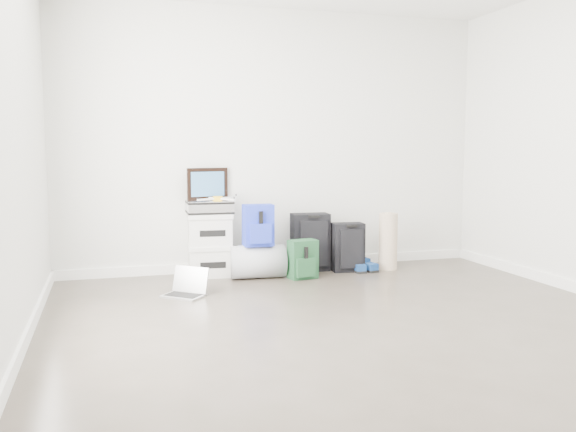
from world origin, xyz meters
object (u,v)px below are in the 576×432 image
object	(u,v)px
carry_on	(348,247)
laptop	(186,289)
boxes_stack	(210,244)
briefcase	(210,207)
duffel_bag	(258,262)
large_suitcase	(310,242)

from	to	relation	value
carry_on	laptop	world-z (taller)	carry_on
boxes_stack	briefcase	world-z (taller)	briefcase
briefcase	duffel_bag	size ratio (longest dim) A/B	0.84
briefcase	duffel_bag	distance (m)	0.72
large_suitcase	duffel_bag	bearing A→B (deg)	-157.26
carry_on	laptop	bearing A→B (deg)	-157.00
briefcase	laptop	distance (m)	1.06
briefcase	duffel_bag	xyz separation A→B (m)	(0.43, -0.24, -0.53)
large_suitcase	laptop	world-z (taller)	large_suitcase
duffel_bag	boxes_stack	bearing A→B (deg)	153.44
laptop	boxes_stack	bearing A→B (deg)	107.14
duffel_bag	large_suitcase	bearing A→B (deg)	21.75
boxes_stack	briefcase	xyz separation A→B (m)	(-0.00, 0.00, 0.38)
briefcase	carry_on	distance (m)	1.49
briefcase	laptop	world-z (taller)	briefcase
boxes_stack	large_suitcase	size ratio (longest dim) A/B	1.05
boxes_stack	duffel_bag	size ratio (longest dim) A/B	1.19
boxes_stack	carry_on	world-z (taller)	boxes_stack
boxes_stack	laptop	world-z (taller)	boxes_stack
boxes_stack	carry_on	size ratio (longest dim) A/B	1.25
duffel_bag	carry_on	size ratio (longest dim) A/B	1.04
boxes_stack	duffel_bag	distance (m)	0.52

